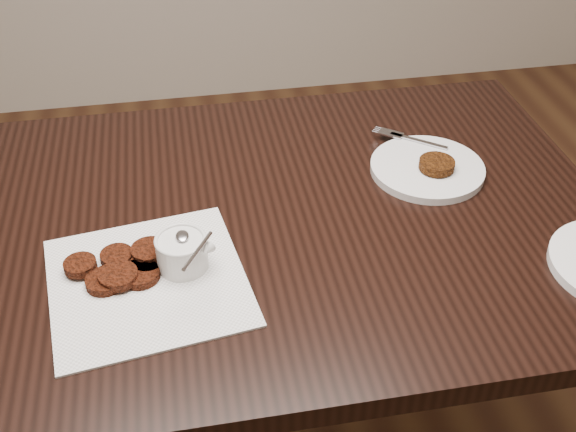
{
  "coord_description": "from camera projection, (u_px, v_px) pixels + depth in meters",
  "views": [
    {
      "loc": [
        -0.07,
        -0.81,
        1.5
      ],
      "look_at": [
        0.09,
        0.06,
        0.8
      ],
      "focal_mm": 43.09,
      "sensor_mm": 36.0,
      "label": 1
    }
  ],
  "objects": [
    {
      "name": "patty_cluster",
      "position": [
        124.0,
        267.0,
        1.08
      ],
      "size": [
        0.25,
        0.25,
        0.02
      ],
      "primitive_type": null,
      "rotation": [
        0.0,
        0.0,
        0.31
      ],
      "color": "#571C0B",
      "rests_on": "napkin"
    },
    {
      "name": "plate_with_patty",
      "position": [
        428.0,
        165.0,
        1.31
      ],
      "size": [
        0.3,
        0.3,
        0.03
      ],
      "primitive_type": null,
      "rotation": [
        0.0,
        0.0,
        -0.67
      ],
      "color": "silver",
      "rests_on": "table"
    },
    {
      "name": "sauce_ramekin",
      "position": [
        180.0,
        238.0,
        1.07
      ],
      "size": [
        0.12,
        0.12,
        0.11
      ],
      "primitive_type": null,
      "rotation": [
        0.0,
        0.0,
        -0.11
      ],
      "color": "silver",
      "rests_on": "napkin"
    },
    {
      "name": "table",
      "position": [
        255.0,
        358.0,
        1.44
      ],
      "size": [
        1.29,
        0.83,
        0.75
      ],
      "primitive_type": "cube",
      "color": "black",
      "rests_on": "floor"
    },
    {
      "name": "napkin",
      "position": [
        148.0,
        281.0,
        1.07
      ],
      "size": [
        0.34,
        0.34,
        0.0
      ],
      "primitive_type": "cube",
      "rotation": [
        0.0,
        0.0,
        0.14
      ],
      "color": "white",
      "rests_on": "table"
    }
  ]
}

